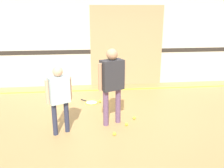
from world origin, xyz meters
name	(u,v)px	position (x,y,z in m)	size (l,w,h in m)	color
ground_plane	(112,127)	(0.00, 0.00, 0.00)	(16.00, 16.00, 0.00)	tan
wall_back	(102,32)	(0.00, 2.85, 1.60)	(16.00, 0.07, 3.20)	silver
wall_panel	(127,46)	(0.73, 2.79, 1.17)	(2.13, 0.05, 2.34)	tan
floor_stripe	(104,90)	(0.00, 2.29, 0.00)	(14.40, 0.10, 0.01)	yellow
person_instructor	(112,79)	(0.02, 0.15, 0.96)	(0.55, 0.39, 1.55)	#6B4C70
person_student_left	(59,93)	(-0.98, -0.15, 0.80)	(0.45, 0.34, 1.30)	#2D334C
racket_spare_on_floor	(91,102)	(-0.38, 1.34, 0.01)	(0.50, 0.47, 0.03)	#C6D838
tennis_ball_near_instructor	(114,134)	(0.01, -0.35, 0.03)	(0.07, 0.07, 0.07)	#CCE038
tennis_ball_by_spare_racket	(100,101)	(-0.16, 1.33, 0.03)	(0.07, 0.07, 0.07)	#CCE038
tennis_ball_stray_left	(127,124)	(0.30, 0.01, 0.03)	(0.07, 0.07, 0.07)	#CCE038
tennis_ball_stray_right	(134,118)	(0.51, 0.29, 0.03)	(0.07, 0.07, 0.07)	#CCE038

